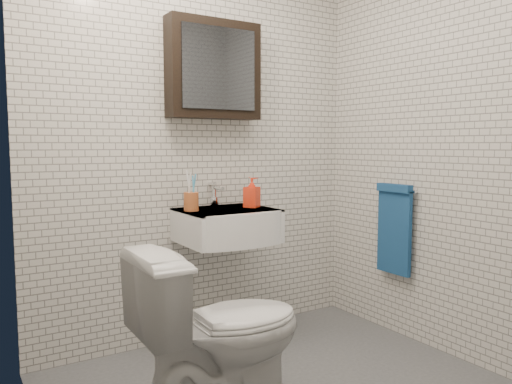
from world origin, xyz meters
The scene contains 8 objects.
room_shell centered at (0.00, 0.00, 1.47)m, with size 2.22×2.02×2.51m.
washbasin centered at (0.05, 0.73, 0.76)m, with size 0.55×0.50×0.20m.
faucet centered at (0.05, 0.93, 0.92)m, with size 0.06×0.20×0.15m.
mirror_cabinet centered at (0.05, 0.93, 1.70)m, with size 0.60×0.15×0.60m.
towel_rail centered at (1.04, 0.35, 0.72)m, with size 0.09×0.30×0.58m.
toothbrush_cup centered at (-0.16, 0.81, 0.91)m, with size 0.09×0.09×0.24m.
soap_bottle centered at (0.23, 0.77, 0.94)m, with size 0.08×0.09×0.19m, color orange.
toilet centered at (-0.36, 0.08, 0.40)m, with size 0.44×0.78×0.79m, color white.
Camera 1 is at (-1.38, -1.87, 1.24)m, focal length 35.00 mm.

